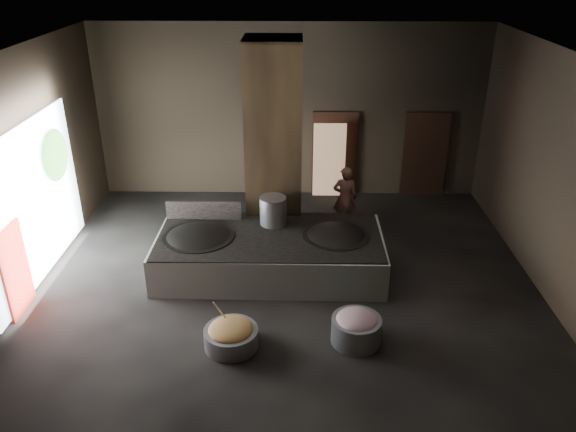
{
  "coord_description": "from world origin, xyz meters",
  "views": [
    {
      "loc": [
        0.2,
        -9.71,
        6.15
      ],
      "look_at": [
        0.03,
        0.42,
        1.25
      ],
      "focal_mm": 35.0,
      "sensor_mm": 36.0,
      "label": 1
    }
  ],
  "objects_px": {
    "hearth_platform": "(270,254)",
    "cook": "(345,198)",
    "meat_basin": "(356,330)",
    "veg_basin": "(231,338)",
    "stock_pot": "(273,211)",
    "wok_right": "(336,238)",
    "wok_left": "(199,239)"
  },
  "relations": [
    {
      "from": "wok_left",
      "to": "cook",
      "type": "relative_size",
      "value": 0.94
    },
    {
      "from": "veg_basin",
      "to": "meat_basin",
      "type": "xyz_separation_m",
      "value": [
        2.12,
        0.16,
        0.06
      ]
    },
    {
      "from": "hearth_platform",
      "to": "stock_pot",
      "type": "xyz_separation_m",
      "value": [
        0.05,
        0.55,
        0.73
      ]
    },
    {
      "from": "hearth_platform",
      "to": "wok_left",
      "type": "bearing_deg",
      "value": -177.37
    },
    {
      "from": "stock_pot",
      "to": "cook",
      "type": "distance_m",
      "value": 2.23
    },
    {
      "from": "wok_left",
      "to": "stock_pot",
      "type": "distance_m",
      "value": 1.66
    },
    {
      "from": "stock_pot",
      "to": "cook",
      "type": "xyz_separation_m",
      "value": [
        1.63,
        1.48,
        -0.35
      ]
    },
    {
      "from": "hearth_platform",
      "to": "wok_right",
      "type": "distance_m",
      "value": 1.4
    },
    {
      "from": "stock_pot",
      "to": "wok_right",
      "type": "bearing_deg",
      "value": -21.04
    },
    {
      "from": "meat_basin",
      "to": "veg_basin",
      "type": "bearing_deg",
      "value": -175.8
    },
    {
      "from": "wok_left",
      "to": "veg_basin",
      "type": "height_order",
      "value": "wok_left"
    },
    {
      "from": "stock_pot",
      "to": "veg_basin",
      "type": "bearing_deg",
      "value": -101.18
    },
    {
      "from": "wok_right",
      "to": "cook",
      "type": "bearing_deg",
      "value": 80.47
    },
    {
      "from": "hearth_platform",
      "to": "wok_left",
      "type": "xyz_separation_m",
      "value": [
        -1.45,
        -0.05,
        0.35
      ]
    },
    {
      "from": "hearth_platform",
      "to": "cook",
      "type": "height_order",
      "value": "cook"
    },
    {
      "from": "wok_right",
      "to": "veg_basin",
      "type": "xyz_separation_m",
      "value": [
        -1.9,
        -2.52,
        -0.58
      ]
    },
    {
      "from": "wok_left",
      "to": "stock_pot",
      "type": "relative_size",
      "value": 2.42
    },
    {
      "from": "meat_basin",
      "to": "wok_right",
      "type": "bearing_deg",
      "value": 95.41
    },
    {
      "from": "hearth_platform",
      "to": "wok_right",
      "type": "height_order",
      "value": "wok_right"
    },
    {
      "from": "hearth_platform",
      "to": "meat_basin",
      "type": "height_order",
      "value": "hearth_platform"
    },
    {
      "from": "stock_pot",
      "to": "cook",
      "type": "relative_size",
      "value": 0.39
    },
    {
      "from": "veg_basin",
      "to": "hearth_platform",
      "type": "bearing_deg",
      "value": 77.52
    },
    {
      "from": "wok_right",
      "to": "stock_pot",
      "type": "bearing_deg",
      "value": 158.96
    },
    {
      "from": "wok_right",
      "to": "cook",
      "type": "xyz_separation_m",
      "value": [
        0.33,
        1.98,
        0.03
      ]
    },
    {
      "from": "wok_left",
      "to": "wok_right",
      "type": "distance_m",
      "value": 2.8
    },
    {
      "from": "meat_basin",
      "to": "stock_pot",
      "type": "bearing_deg",
      "value": 118.02
    },
    {
      "from": "veg_basin",
      "to": "wok_right",
      "type": "bearing_deg",
      "value": 53.03
    },
    {
      "from": "hearth_platform",
      "to": "wok_left",
      "type": "relative_size",
      "value": 3.17
    },
    {
      "from": "cook",
      "to": "veg_basin",
      "type": "height_order",
      "value": "cook"
    },
    {
      "from": "wok_left",
      "to": "wok_right",
      "type": "xyz_separation_m",
      "value": [
        2.8,
        0.1,
        0.0
      ]
    },
    {
      "from": "hearth_platform",
      "to": "cook",
      "type": "distance_m",
      "value": 2.66
    },
    {
      "from": "wok_left",
      "to": "veg_basin",
      "type": "distance_m",
      "value": 2.65
    }
  ]
}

